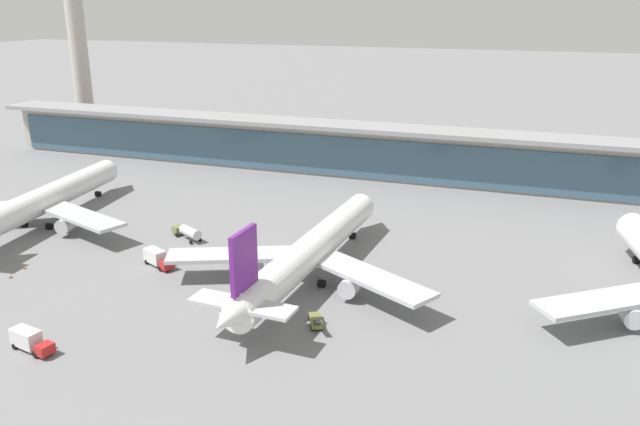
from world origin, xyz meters
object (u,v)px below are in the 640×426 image
object	(u,v)px
service_truck_by_tail_red	(30,340)
airliner_left_stand	(38,203)
service_truck_mid_apron_olive	(188,232)
control_tower	(76,29)
safety_cone_bravo	(11,276)
airliner_centre_stand	(309,252)
service_truck_under_wing_red	(157,258)
service_truck_on_taxiway_olive	(316,321)
safety_cone_alpha	(25,267)

from	to	relation	value
service_truck_by_tail_red	airliner_left_stand	bearing A→B (deg)	130.77
service_truck_mid_apron_olive	control_tower	xyz separation A→B (m)	(-94.43, 85.82, 36.88)
control_tower	safety_cone_bravo	world-z (taller)	control_tower
airliner_centre_stand	service_truck_under_wing_red	world-z (taller)	airliner_centre_stand
airliner_left_stand	service_truck_on_taxiway_olive	bearing A→B (deg)	-17.18
service_truck_by_tail_red	safety_cone_alpha	xyz separation A→B (m)	(-23.20, 23.33, -1.37)
service_truck_mid_apron_olive	safety_cone_bravo	xyz separation A→B (m)	(-20.15, -28.41, -1.39)
service_truck_mid_apron_olive	control_tower	world-z (taller)	control_tower
service_truck_on_taxiway_olive	safety_cone_bravo	xyz separation A→B (m)	(-58.78, -1.84, -0.49)
service_truck_on_taxiway_olive	safety_cone_alpha	bearing A→B (deg)	177.73
control_tower	service_truck_under_wing_red	bearing A→B (deg)	-46.14
service_truck_by_tail_red	service_truck_under_wing_red	bearing A→B (deg)	90.45
control_tower	service_truck_mid_apron_olive	bearing A→B (deg)	-42.27
control_tower	service_truck_by_tail_red	bearing A→B (deg)	-54.04
service_truck_by_tail_red	control_tower	xyz separation A→B (m)	(-96.75, 133.36, 36.90)
service_truck_by_tail_red	control_tower	bearing A→B (deg)	125.96
service_truck_on_taxiway_olive	service_truck_under_wing_red	bearing A→B (deg)	161.84
service_truck_mid_apron_olive	safety_cone_bravo	size ratio (longest dim) A/B	12.35
service_truck_under_wing_red	service_truck_mid_apron_olive	size ratio (longest dim) A/B	0.88
airliner_centre_stand	safety_cone_alpha	world-z (taller)	airliner_centre_stand
service_truck_on_taxiway_olive	control_tower	xyz separation A→B (m)	(-133.05, 112.39, 37.78)
airliner_left_stand	safety_cone_alpha	world-z (taller)	airliner_left_stand
service_truck_by_tail_red	safety_cone_bravo	size ratio (longest dim) A/B	10.87
airliner_centre_stand	service_truck_mid_apron_olive	size ratio (longest dim) A/B	7.57
service_truck_under_wing_red	safety_cone_alpha	size ratio (longest dim) A/B	10.85
safety_cone_bravo	service_truck_on_taxiway_olive	bearing A→B (deg)	1.79
service_truck_on_taxiway_olive	control_tower	bearing A→B (deg)	139.81
airliner_left_stand	service_truck_mid_apron_olive	world-z (taller)	airliner_left_stand
control_tower	safety_cone_alpha	distance (m)	137.77
service_truck_on_taxiway_olive	safety_cone_alpha	world-z (taller)	service_truck_on_taxiway_olive
service_truck_mid_apron_olive	safety_cone_alpha	bearing A→B (deg)	-130.78
service_truck_under_wing_red	safety_cone_bravo	distance (m)	26.20
service_truck_under_wing_red	control_tower	world-z (taller)	control_tower
service_truck_by_tail_red	service_truck_mid_apron_olive	bearing A→B (deg)	92.79
airliner_centre_stand	safety_cone_bravo	xyz separation A→B (m)	(-51.76, -17.22, -5.17)
airliner_centre_stand	safety_cone_alpha	xyz separation A→B (m)	(-52.49, -13.03, -5.17)
airliner_left_stand	service_truck_mid_apron_olive	size ratio (longest dim) A/B	7.58
airliner_left_stand	service_truck_by_tail_red	size ratio (longest dim) A/B	8.61
airliner_left_stand	service_truck_on_taxiway_olive	size ratio (longest dim) A/B	9.80
airliner_centre_stand	service_truck_on_taxiway_olive	distance (m)	17.55
service_truck_mid_apron_olive	service_truck_by_tail_red	xyz separation A→B (m)	(2.32, -47.54, -0.02)
service_truck_on_taxiway_olive	safety_cone_bravo	size ratio (longest dim) A/B	9.55
service_truck_under_wing_red	service_truck_mid_apron_olive	bearing A→B (deg)	98.05
airliner_left_stand	control_tower	size ratio (longest dim) A/B	0.93
service_truck_on_taxiway_olive	safety_cone_bravo	distance (m)	58.81
safety_cone_alpha	airliner_centre_stand	bearing A→B (deg)	13.94
airliner_centre_stand	service_truck_mid_apron_olive	world-z (taller)	airliner_centre_stand
safety_cone_bravo	airliner_left_stand	bearing A→B (deg)	121.85
service_truck_under_wing_red	service_truck_mid_apron_olive	xyz separation A→B (m)	(-2.06, 14.58, 0.02)
service_truck_under_wing_red	control_tower	size ratio (longest dim) A/B	0.11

